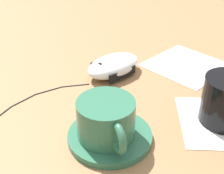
{
  "coord_description": "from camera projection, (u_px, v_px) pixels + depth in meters",
  "views": [
    {
      "loc": [
        0.2,
        0.41,
        0.31
      ],
      "look_at": [
        0.04,
        -0.01,
        0.03
      ],
      "focal_mm": 50.0,
      "sensor_mm": 36.0,
      "label": 1
    }
  ],
  "objects": [
    {
      "name": "ground_plane",
      "position": [
        137.0,
        100.0,
        0.55
      ],
      "size": [
        3.0,
        3.0,
        0.0
      ],
      "primitive_type": "plane",
      "color": "olive"
    },
    {
      "name": "saucer",
      "position": [
        110.0,
        136.0,
        0.46
      ],
      "size": [
        0.13,
        0.13,
        0.01
      ],
      "primitive_type": "cylinder",
      "color": "#2D664C",
      "rests_on": "ground"
    },
    {
      "name": "mouse_cable",
      "position": [
        12.0,
        119.0,
        0.5
      ],
      "size": [
        0.25,
        0.2,
        0.0
      ],
      "color": "black",
      "rests_on": "ground"
    },
    {
      "name": "computer_mouse",
      "position": [
        114.0,
        66.0,
        0.62
      ],
      "size": [
        0.14,
        0.11,
        0.04
      ],
      "color": "silver",
      "rests_on": "ground"
    },
    {
      "name": "napkin_under_glass",
      "position": [
        222.0,
        122.0,
        0.5
      ],
      "size": [
        0.18,
        0.18,
        0.0
      ],
      "primitive_type": "cube",
      "rotation": [
        0.0,
        0.0,
        -0.4
      ],
      "color": "white",
      "rests_on": "ground"
    },
    {
      "name": "coffee_cup",
      "position": [
        106.0,
        120.0,
        0.44
      ],
      "size": [
        0.08,
        0.11,
        0.06
      ],
      "color": "#2D664C",
      "rests_on": "saucer"
    },
    {
      "name": "napkin_spare",
      "position": [
        186.0,
        65.0,
        0.66
      ],
      "size": [
        0.19,
        0.19,
        0.0
      ],
      "primitive_type": "cube",
      "rotation": [
        0.0,
        0.0,
        0.42
      ],
      "color": "silver",
      "rests_on": "ground"
    }
  ]
}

